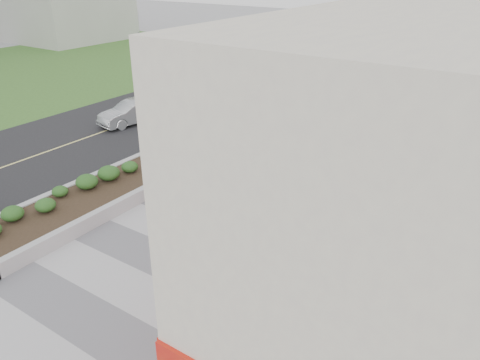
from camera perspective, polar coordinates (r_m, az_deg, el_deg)
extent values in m
plane|color=gray|center=(14.25, -12.59, -13.81)|extent=(160.00, 160.00, 0.00)
cube|color=#A8A8AD|center=(15.98, -4.84, -8.41)|extent=(8.00, 36.00, 0.01)
cube|color=red|center=(18.36, 16.98, 0.54)|extent=(0.12, 24.00, 3.00)
cube|color=#9E9EA0|center=(28.32, 2.71, 7.65)|extent=(3.00, 0.30, 0.55)
cube|color=#9E9EA0|center=(22.63, -12.15, 2.45)|extent=(0.30, 18.00, 0.55)
cube|color=#9E9EA0|center=(20.89, -6.94, 0.87)|extent=(0.30, 18.00, 0.55)
cube|color=#2D2116|center=(21.74, -9.64, 1.63)|extent=(2.40, 17.40, 0.50)
cube|color=black|center=(26.49, -19.96, 4.23)|extent=(10.00, 40.00, 0.00)
cylinder|color=black|center=(30.11, 1.49, 12.34)|extent=(0.12, 0.12, 4.20)
cube|color=black|center=(29.69, 1.83, 15.40)|extent=(0.18, 0.28, 0.80)
cylinder|color=black|center=(35.47, -11.95, 13.81)|extent=(0.12, 0.12, 4.20)
cube|color=black|center=(35.07, -11.98, 16.42)|extent=(0.18, 0.28, 0.80)
cylinder|color=#595654|center=(15.72, -3.40, -9.00)|extent=(0.44, 0.44, 0.01)
cube|color=black|center=(21.23, 9.97, 0.45)|extent=(0.31, 0.74, 0.02)
imported|color=#27262B|center=(20.99, 10.08, 1.89)|extent=(0.49, 0.41, 1.14)
sphere|color=#1A91E0|center=(20.79, 10.19, 3.23)|extent=(0.23, 0.23, 0.23)
imported|color=#AAAEB2|center=(28.61, -12.97, 8.06)|extent=(2.20, 4.31, 1.35)
imported|color=black|center=(35.23, 2.53, 11.88)|extent=(3.72, 5.11, 1.37)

